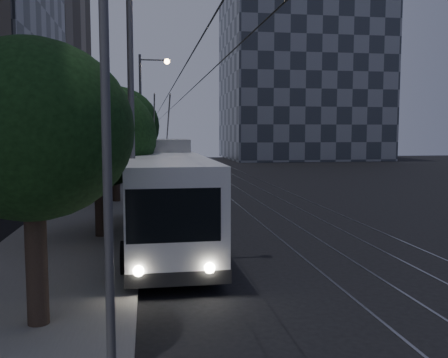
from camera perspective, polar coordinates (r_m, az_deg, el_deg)
ground at (r=18.55m, az=6.26°, el=-7.42°), size 120.00×120.00×0.00m
sidewalk at (r=37.78m, az=-12.92°, el=-0.79°), size 5.00×90.00×0.15m
tram_rails at (r=38.37m, az=2.15°, el=-0.66°), size 4.52×90.00×0.02m
overhead_wires at (r=37.46m, az=-9.17°, el=4.43°), size 2.23×90.00×6.00m
building_tan_far at (r=62.57m, az=-22.81°, el=17.36°), size 14.40×22.40×34.80m
building_distant_right at (r=76.34m, az=8.79°, el=11.38°), size 22.00×18.00×24.00m
trolleybus at (r=18.46m, az=-6.77°, el=-1.98°), size 2.85×12.74×5.63m
pickup_silver at (r=30.14m, az=-4.85°, el=-1.02°), size 2.69×5.30×1.44m
car_white_a at (r=36.03m, az=-5.50°, el=0.17°), size 3.44×5.00×1.58m
car_white_b at (r=39.17m, az=-7.99°, el=0.54°), size 2.81×5.56×1.55m
car_white_c at (r=46.62m, az=-6.36°, el=1.28°), size 3.10×4.59×1.43m
car_white_d at (r=47.12m, az=-6.27°, el=1.41°), size 2.90×4.91×1.57m
tree_0 at (r=10.75m, az=-21.12°, el=5.14°), size 4.07×4.07×6.00m
tree_1 at (r=19.33m, az=-14.09°, el=4.75°), size 4.31×4.31×5.89m
tree_2 at (r=28.87m, az=-12.36°, el=5.91°), size 4.96×4.96×6.65m
tree_3 at (r=39.17m, az=-11.42°, el=5.84°), size 5.35×5.35×6.85m
tree_4 at (r=43.48m, az=-11.81°, el=5.70°), size 5.75×5.75×6.95m
tree_5 at (r=52.36m, az=-10.75°, el=5.54°), size 4.56×4.56×6.31m
streetlamp_near at (r=16.23m, az=-9.14°, el=12.52°), size 2.46×0.44×10.21m
streetlamp_far at (r=40.60m, az=-8.92°, el=8.23°), size 2.45×0.44×10.14m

